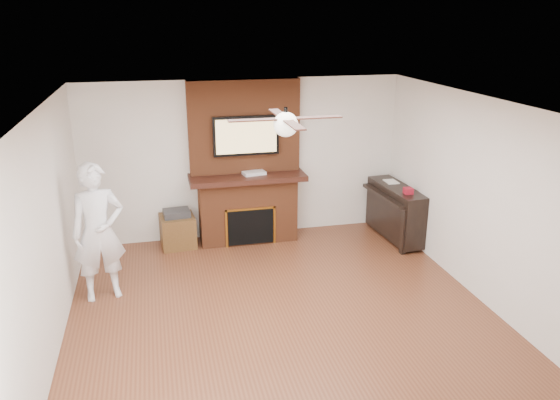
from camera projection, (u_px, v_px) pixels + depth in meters
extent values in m
cube|color=#572C19|center=(285.00, 326.00, 6.46)|extent=(5.36, 5.86, 0.18)
cube|color=white|center=(286.00, 98.00, 5.60)|extent=(5.36, 5.86, 0.18)
cube|color=silver|center=(243.00, 158.00, 8.65)|extent=(5.36, 0.18, 2.50)
cube|color=silver|center=(393.00, 378.00, 3.41)|extent=(5.36, 0.18, 2.50)
cube|color=silver|center=(35.00, 241.00, 5.47)|extent=(0.18, 5.86, 2.50)
cube|color=silver|center=(493.00, 203.00, 6.59)|extent=(0.18, 5.86, 2.50)
cube|color=brown|center=(248.00, 209.00, 8.58)|extent=(1.50, 0.50, 1.00)
cube|color=black|center=(247.00, 177.00, 8.37)|extent=(1.78, 0.64, 0.08)
cube|color=brown|center=(244.00, 127.00, 8.30)|extent=(1.70, 0.20, 1.42)
cube|color=black|center=(251.00, 227.00, 8.40)|extent=(0.70, 0.06, 0.55)
cube|color=#BF8C2D|center=(250.00, 209.00, 8.30)|extent=(0.78, 0.02, 0.03)
cube|color=#BF8C2D|center=(227.00, 229.00, 8.32)|extent=(0.03, 0.02, 0.61)
cube|color=#BF8C2D|center=(274.00, 225.00, 8.48)|extent=(0.03, 0.02, 0.61)
cube|color=black|center=(246.00, 136.00, 8.20)|extent=(1.00, 0.07, 0.60)
cube|color=tan|center=(246.00, 136.00, 8.16)|extent=(0.92, 0.01, 0.52)
cylinder|color=black|center=(286.00, 114.00, 5.65)|extent=(0.04, 0.04, 0.14)
sphere|color=white|center=(286.00, 124.00, 5.69)|extent=(0.26, 0.26, 0.26)
cube|color=black|center=(316.00, 117.00, 5.74)|extent=(0.55, 0.11, 0.01)
cube|color=black|center=(279.00, 113.00, 5.97)|extent=(0.11, 0.55, 0.01)
cube|color=black|center=(255.00, 120.00, 5.59)|extent=(0.55, 0.11, 0.01)
cube|color=black|center=(294.00, 125.00, 5.36)|extent=(0.11, 0.55, 0.01)
imported|color=white|center=(98.00, 232.00, 6.68)|extent=(0.72, 0.55, 1.75)
cube|color=#503317|center=(178.00, 231.00, 8.40)|extent=(0.55, 0.55, 0.49)
cube|color=#2B2B2D|center=(177.00, 213.00, 8.31)|extent=(0.42, 0.35, 0.10)
cube|color=black|center=(396.00, 211.00, 8.63)|extent=(0.48, 1.34, 0.81)
cube|color=black|center=(404.00, 232.00, 8.08)|extent=(0.06, 0.10, 0.71)
cube|color=black|center=(373.00, 206.00, 9.17)|extent=(0.06, 0.10, 0.71)
cube|color=black|center=(384.00, 196.00, 8.49)|extent=(0.23, 1.23, 0.05)
cube|color=silver|center=(391.00, 182.00, 8.73)|extent=(0.18, 0.25, 0.01)
cube|color=maroon|center=(408.00, 191.00, 8.15)|extent=(0.12, 0.12, 0.09)
cube|color=silver|center=(254.00, 173.00, 8.36)|extent=(0.37, 0.25, 0.05)
cylinder|color=orange|center=(242.00, 241.00, 8.52)|extent=(0.06, 0.06, 0.11)
cylinder|color=#448234|center=(254.00, 239.00, 8.59)|extent=(0.07, 0.07, 0.10)
cylinder|color=beige|center=(258.00, 238.00, 8.63)|extent=(0.09, 0.09, 0.10)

